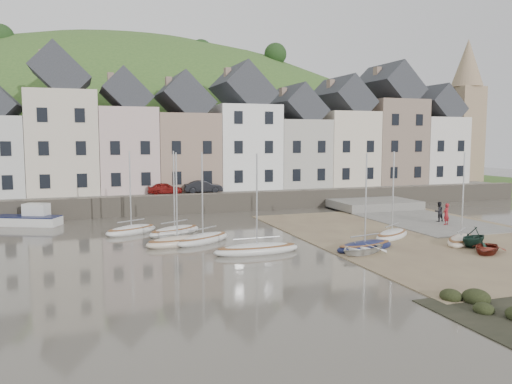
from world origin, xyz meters
name	(u,v)px	position (x,y,z in m)	size (l,w,h in m)	color
ground	(286,247)	(0.00, 0.00, 0.00)	(160.00, 160.00, 0.00)	#4D473C
quay_land	(188,189)	(0.00, 32.00, 0.75)	(90.00, 30.00, 1.50)	#335923
quay_street	(210,192)	(0.00, 20.50, 1.55)	(70.00, 7.00, 0.10)	slate
seawall	(219,202)	(0.00, 17.00, 0.90)	(70.00, 1.20, 1.80)	slate
beach	(429,236)	(11.00, 0.00, 0.03)	(18.00, 26.00, 0.06)	brown
slipway	(409,217)	(15.00, 8.00, 0.06)	(8.00, 18.00, 0.12)	slate
hillside	(129,282)	(-5.00, 60.00, -17.99)	(134.40, 84.00, 84.00)	#335923
townhouse_terrace	(218,135)	(1.76, 24.00, 7.32)	(61.05, 8.00, 13.93)	silver
church_spire	(466,106)	(34.55, 24.00, 11.06)	(4.00, 4.00, 18.00)	#997F60
sailboat_0	(131,230)	(-9.00, 8.23, 0.26)	(4.48, 3.45, 6.32)	silver
sailboat_1	(175,231)	(-6.02, 6.82, 0.26)	(4.70, 3.64, 6.32)	silver
sailboat_2	(177,241)	(-6.54, 2.88, 0.26)	(4.59, 2.46, 6.32)	beige
sailboat_3	(203,239)	(-4.73, 3.26, 0.26)	(4.77, 3.73, 6.32)	silver
sailboat_4	(257,249)	(-2.33, -0.98, 0.26)	(5.53, 1.59, 6.32)	silver
sailboat_5	(365,246)	(4.38, -2.39, 0.26)	(4.68, 2.49, 6.32)	#141A3F
sailboat_6	(392,235)	(8.20, 0.38, 0.26)	(4.38, 3.64, 6.32)	silver
sailboat_7	(461,240)	(11.39, -2.87, 0.27)	(4.07, 3.57, 6.32)	beige
motorboat_2	(29,218)	(-16.50, 14.69, 0.58)	(5.61, 3.85, 1.70)	silver
rowboat_white	(361,248)	(3.50, -3.37, 0.40)	(2.35, 3.29, 0.68)	silver
rowboat_green	(474,237)	(11.30, -4.09, 0.72)	(2.16, 2.50, 1.32)	black
rowboat_red	(487,248)	(10.82, -5.74, 0.35)	(2.01, 2.81, 0.58)	maroon
person_red	(446,214)	(15.17, 3.31, 0.98)	(0.63, 0.41, 1.72)	maroon
person_dark	(439,212)	(15.65, 4.82, 0.95)	(0.80, 0.62, 1.65)	black
car_left	(165,188)	(-4.69, 19.50, 2.17)	(1.35, 3.35, 1.14)	maroon
car_right	(203,187)	(-0.91, 19.50, 2.22)	(1.32, 3.78, 1.25)	black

